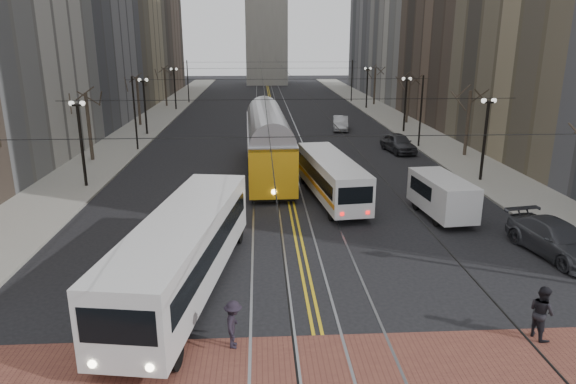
{
  "coord_description": "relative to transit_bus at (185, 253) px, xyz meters",
  "views": [
    {
      "loc": [
        -1.89,
        -16.25,
        9.68
      ],
      "look_at": [
        -0.63,
        6.11,
        3.0
      ],
      "focal_mm": 32.0,
      "sensor_mm": 36.0,
      "label": 1
    }
  ],
  "objects": [
    {
      "name": "ground",
      "position": [
        4.91,
        -2.64,
        -1.57
      ],
      "size": [
        260.0,
        260.0,
        0.0
      ],
      "primitive_type": "plane",
      "color": "black",
      "rests_on": "ground"
    },
    {
      "name": "sidewalk_left",
      "position": [
        -10.09,
        42.36,
        -1.5
      ],
      "size": [
        5.0,
        140.0,
        0.15
      ],
      "primitive_type": "cube",
      "color": "gray",
      "rests_on": "ground"
    },
    {
      "name": "sidewalk_right",
      "position": [
        19.91,
        42.36,
        -1.5
      ],
      "size": [
        5.0,
        140.0,
        0.15
      ],
      "primitive_type": "cube",
      "color": "gray",
      "rests_on": "ground"
    },
    {
      "name": "streetcar_rails",
      "position": [
        4.91,
        42.36,
        -1.57
      ],
      "size": [
        4.8,
        130.0,
        0.02
      ],
      "primitive_type": "cube",
      "color": "gray",
      "rests_on": "ground"
    },
    {
      "name": "centre_lines",
      "position": [
        4.91,
        42.36,
        -1.57
      ],
      "size": [
        0.42,
        130.0,
        0.01
      ],
      "primitive_type": "cube",
      "color": "gold",
      "rests_on": "ground"
    },
    {
      "name": "lamp_posts",
      "position": [
        4.91,
        26.11,
        1.23
      ],
      "size": [
        27.6,
        57.2,
        5.6
      ],
      "color": "black",
      "rests_on": "ground"
    },
    {
      "name": "street_trees",
      "position": [
        4.91,
        32.61,
        1.23
      ],
      "size": [
        31.68,
        53.28,
        5.6
      ],
      "color": "#382D23",
      "rests_on": "ground"
    },
    {
      "name": "trolley_wires",
      "position": [
        4.91,
        32.19,
        2.2
      ],
      "size": [
        25.96,
        120.0,
        6.6
      ],
      "color": "black",
      "rests_on": "ground"
    },
    {
      "name": "transit_bus",
      "position": [
        0.0,
        0.0,
        0.0
      ],
      "size": [
        4.53,
        12.85,
        3.15
      ],
      "primitive_type": "cube",
      "rotation": [
        0.0,
        0.0,
        -0.15
      ],
      "color": "silver",
      "rests_on": "ground"
    },
    {
      "name": "streetcar",
      "position": [
        3.64,
        18.65,
        0.32
      ],
      "size": [
        3.39,
        16.14,
        3.79
      ],
      "primitive_type": "cube",
      "rotation": [
        0.0,
        0.0,
        0.03
      ],
      "color": "#EDA515",
      "rests_on": "ground"
    },
    {
      "name": "rear_bus",
      "position": [
        7.45,
        11.79,
        -0.24
      ],
      "size": [
        3.39,
        10.4,
        2.66
      ],
      "primitive_type": "cube",
      "rotation": [
        0.0,
        0.0,
        0.12
      ],
      "color": "white",
      "rests_on": "ground"
    },
    {
      "name": "cargo_van",
      "position": [
        13.2,
        8.08,
        -0.42
      ],
      "size": [
        2.52,
        5.39,
        2.31
      ],
      "primitive_type": "cube",
      "rotation": [
        0.0,
        0.0,
        0.1
      ],
      "color": "silver",
      "rests_on": "ground"
    },
    {
      "name": "sedan_grey",
      "position": [
        15.39,
        25.53,
        -0.75
      ],
      "size": [
        2.64,
        5.09,
        1.66
      ],
      "primitive_type": "imported",
      "rotation": [
        0.0,
        0.0,
        0.14
      ],
      "color": "#38393F",
      "rests_on": "ground"
    },
    {
      "name": "sedan_silver",
      "position": [
        12.04,
        37.31,
        -0.82
      ],
      "size": [
        2.22,
        4.77,
        1.51
      ],
      "primitive_type": "imported",
      "rotation": [
        0.0,
        0.0,
        -0.14
      ],
      "color": "#9FA1A6",
      "rests_on": "ground"
    },
    {
      "name": "sedan_parked",
      "position": [
        16.71,
        2.54,
        -0.78
      ],
      "size": [
        3.1,
        5.75,
        1.58
      ],
      "primitive_type": "imported",
      "rotation": [
        0.0,
        0.0,
        0.17
      ],
      "color": "#3B3D42",
      "rests_on": "ground"
    },
    {
      "name": "pedestrian_c",
      "position": [
        12.35,
        -4.14,
        -0.63
      ],
      "size": [
        0.89,
        1.04,
        1.87
      ],
      "primitive_type": "imported",
      "rotation": [
        0.0,
        0.0,
        1.79
      ],
      "color": "black",
      "rests_on": "crosswalk_band"
    },
    {
      "name": "pedestrian_d",
      "position": [
        2.09,
        -4.14,
        -0.75
      ],
      "size": [
        0.65,
        1.08,
        1.63
      ],
      "primitive_type": "imported",
      "rotation": [
        0.0,
        0.0,
        1.53
      ],
      "color": "black",
      "rests_on": "crosswalk_band"
    }
  ]
}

